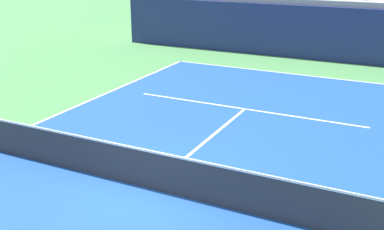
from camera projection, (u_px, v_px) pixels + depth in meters
name	position (u px, v px, depth m)	size (l,w,h in m)	color
ground_plane	(149.00, 189.00, 10.86)	(80.00, 80.00, 0.00)	#4C8C4C
court_surface	(149.00, 188.00, 10.86)	(11.00, 24.00, 0.01)	#1E4C99
baseline_far	(288.00, 73.00, 20.96)	(11.00, 0.10, 0.00)	white
service_line_far	(245.00, 109.00, 16.27)	(8.26, 0.10, 0.00)	white
centre_service_line	(206.00, 141.00, 13.56)	(0.10, 6.40, 0.00)	white
back_wall	(308.00, 33.00, 23.41)	(20.91, 0.30, 2.64)	navy
stands_tier_lower	(314.00, 26.00, 24.51)	(20.91, 2.40, 2.92)	#9E9E99
stands_tier_upper	(325.00, 13.00, 26.40)	(20.91, 2.40, 3.75)	#9E9E99
tennis_net	(148.00, 169.00, 10.69)	(11.08, 0.08, 1.07)	black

